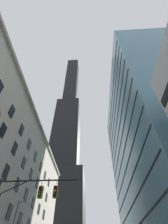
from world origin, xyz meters
TOP-DOWN VIEW (x-y plane):
  - dark_skyscraper at (-17.30, 90.36)m, footprint 28.40×28.40m
  - glass_office_midrise at (19.68, 30.22)m, footprint 17.47×46.93m
  - traffic_signal_mast at (-3.79, 5.62)m, footprint 8.09×0.63m

SIDE VIEW (x-z plane):
  - traffic_signal_mast at x=-3.79m, z-range 1.84..9.75m
  - glass_office_midrise at x=19.68m, z-range 0.00..54.99m
  - dark_skyscraper at x=-17.30m, z-range -43.09..174.92m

